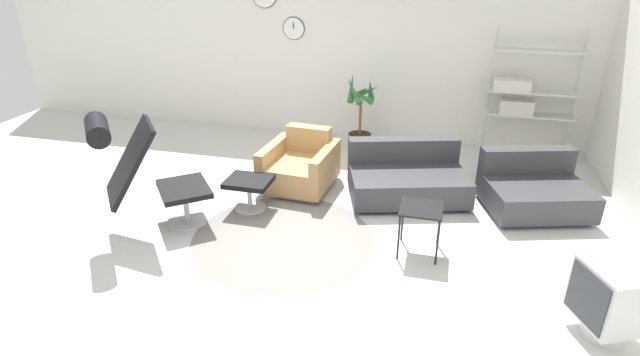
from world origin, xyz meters
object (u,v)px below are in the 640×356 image
Objects in this scene: armchair_red at (300,167)px; couch_low at (407,179)px; lounge_chair at (138,163)px; crt_television at (613,299)px; potted_plant at (360,118)px; couch_second at (534,191)px; side_table at (421,213)px; shelf_unit at (522,93)px; ottoman at (249,186)px.

couch_low is (1.33, 0.03, -0.02)m from armchair_red.
crt_television is at bearing 43.03° from lounge_chair.
couch_second is at bearing -32.61° from potted_plant.
couch_low is 1.74m from potted_plant.
crt_television is (0.29, -2.09, 0.11)m from couch_second.
couch_low is 1.20× the size of couch_second.
side_table is 0.44× the size of potted_plant.
lounge_chair is 0.99× the size of couch_second.
shelf_unit is (1.38, 1.74, 0.70)m from couch_low.
potted_plant is (-2.58, 3.55, 0.12)m from crt_television.
armchair_red is at bearing -107.25° from potted_plant.
armchair_red is 0.62× the size of couch_low.
side_table is at bearing -12.73° from ottoman.
armchair_red is at bearing 32.50° from crt_television.
potted_plant is (1.75, 3.00, -0.32)m from lounge_chair.
potted_plant is (-1.09, 2.71, 0.02)m from side_table.
potted_plant is (-2.29, 1.47, 0.23)m from couch_second.
couch_second is 2.73m from potted_plant.
couch_second is (4.04, 1.53, -0.55)m from lounge_chair.
crt_television is (3.06, -2.02, 0.09)m from armchair_red.
crt_television is 0.35× the size of shelf_unit.
lounge_chair is at bearing 58.66° from crt_television.
ottoman is at bearing 167.27° from side_table.
potted_plant is 2.29m from shelf_unit.
shelf_unit reaches higher than ottoman.
shelf_unit is (-0.35, 3.80, 0.59)m from crt_television.
lounge_chair reaches higher than crt_television.
armchair_red is at bearing -15.48° from couch_second.
shelf_unit is at bearing 39.04° from ottoman.
couch_second is at bearing -174.10° from armchair_red.
lounge_chair is 1.25m from ottoman.
lounge_chair is at bearing 53.54° from armchair_red.
couch_low is at bearing 16.06° from crt_television.
potted_plant is at bearing -173.74° from shelf_unit.
lounge_chair is at bearing -140.33° from ottoman.
couch_low is 2.33m from shelf_unit.
lounge_chair is at bearing 3.92° from couch_second.
crt_television is at bearing -84.67° from shelf_unit.
couch_low is at bearing -128.35° from shelf_unit.
lounge_chair is 4.39m from crt_television.
shelf_unit reaches higher than armchair_red.
ottoman is at bearing 90.00° from lounge_chair.
lounge_chair is 1.34× the size of armchair_red.
ottoman is 2.02m from side_table.
shelf_unit is at bearing 6.26° from potted_plant.
shelf_unit is at bearing -142.16° from armchair_red.
shelf_unit is at bearing -18.71° from crt_television.
armchair_red is (1.27, 1.47, -0.52)m from lounge_chair.
lounge_chair reaches higher than couch_low.
side_table is 0.27× the size of shelf_unit.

